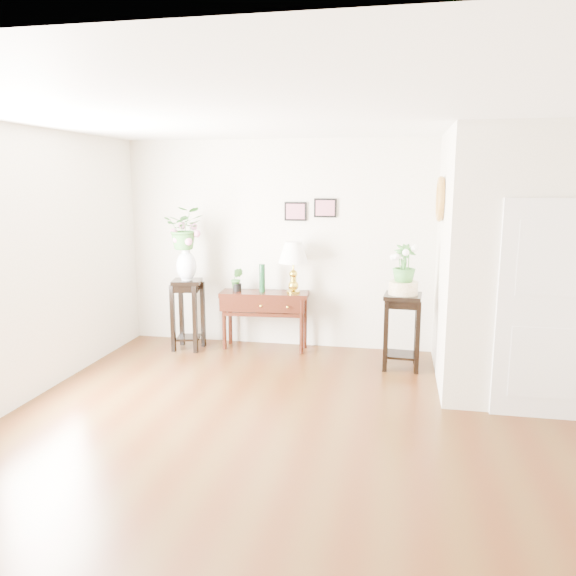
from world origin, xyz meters
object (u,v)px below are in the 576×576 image
(plant_stand_b, at_px, (402,331))
(console_table, at_px, (265,320))
(table_lamp, at_px, (293,267))
(plant_stand_a, at_px, (188,315))

(plant_stand_b, bearing_deg, console_table, 165.83)
(plant_stand_b, bearing_deg, table_lamp, 162.14)
(console_table, relative_size, plant_stand_a, 1.23)
(console_table, bearing_deg, plant_stand_b, -18.21)
(console_table, xyz_separation_m, table_lamp, (0.39, 0.00, 0.74))
(console_table, distance_m, plant_stand_a, 1.04)
(table_lamp, bearing_deg, plant_stand_b, -17.86)
(console_table, distance_m, table_lamp, 0.84)
(console_table, height_order, plant_stand_a, plant_stand_a)
(plant_stand_a, bearing_deg, console_table, 12.24)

